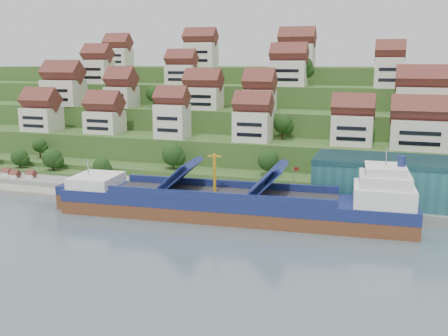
% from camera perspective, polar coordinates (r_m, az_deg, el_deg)
% --- Properties ---
extents(ground, '(300.00, 300.00, 0.00)m').
position_cam_1_polar(ground, '(109.42, -2.52, -5.54)').
color(ground, slate).
rests_on(ground, ground).
extents(quay, '(180.00, 14.00, 2.20)m').
position_cam_1_polar(quay, '(118.17, 9.22, -3.80)').
color(quay, gray).
rests_on(quay, ground).
extents(pebble_beach, '(45.00, 20.00, 1.00)m').
position_cam_1_polar(pebble_beach, '(148.65, -22.19, -1.51)').
color(pebble_beach, gray).
rests_on(pebble_beach, ground).
extents(hillside, '(260.00, 128.00, 31.00)m').
position_cam_1_polar(hillside, '(205.66, 7.75, 5.68)').
color(hillside, '#2D4C1E').
rests_on(hillside, ground).
extents(hillside_village, '(158.27, 62.81, 29.24)m').
position_cam_1_polar(hillside_village, '(160.90, 4.48, 8.65)').
color(hillside_village, silver).
rests_on(hillside_village, ground).
extents(hillside_trees, '(140.81, 60.42, 32.27)m').
position_cam_1_polar(hillside_trees, '(150.73, -1.83, 5.61)').
color(hillside_trees, '#1E4015').
rests_on(hillside_trees, ground).
extents(flagpole, '(1.28, 0.16, 8.00)m').
position_cam_1_polar(flagpole, '(112.23, 7.96, -1.55)').
color(flagpole, gray).
rests_on(flagpole, quay).
extents(beach_huts, '(14.40, 3.70, 2.20)m').
position_cam_1_polar(beach_huts, '(148.69, -23.14, -0.95)').
color(beach_huts, white).
rests_on(beach_huts, pebble_beach).
extents(cargo_ship, '(75.78, 17.16, 16.63)m').
position_cam_1_polar(cargo_ship, '(106.63, 2.04, -4.22)').
color(cargo_ship, brown).
rests_on(cargo_ship, ground).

